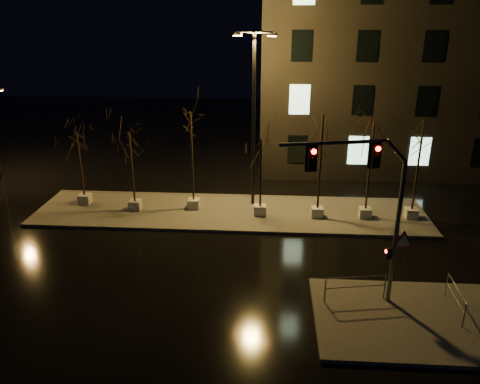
{
  "coord_description": "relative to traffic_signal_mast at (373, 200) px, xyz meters",
  "views": [
    {
      "loc": [
        2.24,
        -18.37,
        10.6
      ],
      "look_at": [
        0.84,
        2.11,
        2.8
      ],
      "focal_mm": 35.0,
      "sensor_mm": 36.0,
      "label": 1
    }
  ],
  "objects": [
    {
      "name": "traffic_signal_mast",
      "position": [
        0.0,
        0.0,
        0.0
      ],
      "size": [
        5.22,
        1.22,
        6.5
      ],
      "rotation": [
        0.0,
        0.0,
        0.22
      ],
      "color": "slate",
      "rests_on": "sidewalk_corner"
    },
    {
      "name": "tree_1",
      "position": [
        -11.34,
        8.49,
        -0.74
      ],
      "size": [
        1.8,
        1.8,
        4.66
      ],
      "color": "beige",
      "rests_on": "median"
    },
    {
      "name": "ground",
      "position": [
        -5.92,
        2.65,
        -4.42
      ],
      "size": [
        90.0,
        90.0,
        0.0
      ],
      "primitive_type": "plane",
      "color": "black",
      "rests_on": "ground"
    },
    {
      "name": "guard_rail_a",
      "position": [
        -0.28,
        0.15,
        -3.58
      ],
      "size": [
        2.41,
        0.48,
        1.06
      ],
      "rotation": [
        0.0,
        0.0,
        0.18
      ],
      "color": "slate",
      "rests_on": "sidewalk_corner"
    },
    {
      "name": "streetlight_main",
      "position": [
        -4.67,
        9.89,
        1.3
      ],
      "size": [
        2.36,
        1.01,
        9.65
      ],
      "rotation": [
        0.0,
        0.0,
        -0.32
      ],
      "color": "black",
      "rests_on": "median"
    },
    {
      "name": "tree_6",
      "position": [
        4.08,
        8.38,
        -0.09
      ],
      "size": [
        1.8,
        1.8,
        5.51
      ],
      "color": "beige",
      "rests_on": "median"
    },
    {
      "name": "sidewalk_corner",
      "position": [
        1.58,
        -0.85,
        -4.35
      ],
      "size": [
        7.0,
        5.0,
        0.15
      ],
      "primitive_type": "cube",
      "color": "#4E4B46",
      "rests_on": "ground"
    },
    {
      "name": "tree_2",
      "position": [
        -8.03,
        8.94,
        0.08
      ],
      "size": [
        1.8,
        1.8,
        5.74
      ],
      "color": "beige",
      "rests_on": "median"
    },
    {
      "name": "tree_5",
      "position": [
        1.57,
        8.29,
        -0.13
      ],
      "size": [
        1.8,
        1.8,
        5.46
      ],
      "color": "beige",
      "rests_on": "median"
    },
    {
      "name": "tree_4",
      "position": [
        -1.05,
        8.19,
        0.19
      ],
      "size": [
        1.8,
        1.8,
        5.88
      ],
      "color": "beige",
      "rests_on": "median"
    },
    {
      "name": "building",
      "position": [
        8.08,
        20.65,
        3.08
      ],
      "size": [
        25.0,
        12.0,
        15.0
      ],
      "primitive_type": "cube",
      "color": "black",
      "rests_on": "ground"
    },
    {
      "name": "median",
      "position": [
        -5.92,
        8.65,
        -4.35
      ],
      "size": [
        22.0,
        5.0,
        0.15
      ],
      "primitive_type": "cube",
      "color": "#4E4B46",
      "rests_on": "ground"
    },
    {
      "name": "tree_3",
      "position": [
        -4.2,
        8.27,
        -0.91
      ],
      "size": [
        1.8,
        1.8,
        4.43
      ],
      "color": "beige",
      "rests_on": "median"
    },
    {
      "name": "tree_0",
      "position": [
        -14.56,
        9.22,
        -0.92
      ],
      "size": [
        1.8,
        1.8,
        4.42
      ],
      "color": "beige",
      "rests_on": "median"
    },
    {
      "name": "guard_rail_b",
      "position": [
        3.34,
        -0.28,
        -3.63
      ],
      "size": [
        0.13,
        2.1,
        0.99
      ],
      "rotation": [
        0.0,
        0.0,
        1.53
      ],
      "color": "slate",
      "rests_on": "sidewalk_corner"
    }
  ]
}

